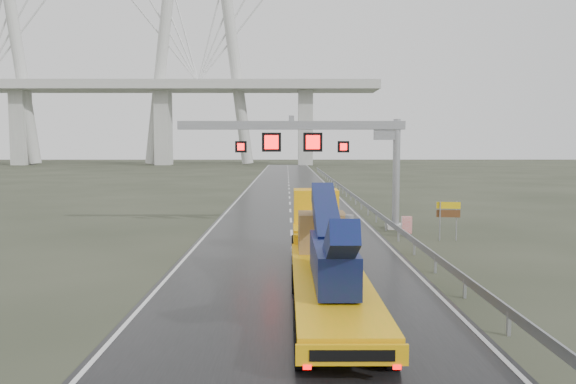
{
  "coord_description": "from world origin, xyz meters",
  "views": [
    {
      "loc": [
        -0.32,
        -18.8,
        5.49
      ],
      "look_at": [
        -0.25,
        8.73,
        3.2
      ],
      "focal_mm": 35.0,
      "sensor_mm": 36.0,
      "label": 1
    }
  ],
  "objects_px": {
    "heavy_haul_truck": "(323,244)",
    "sign_gantry": "(324,144)",
    "exit_sign_pair": "(448,213)",
    "striped_barrier": "(407,225)"
  },
  "relations": [
    {
      "from": "sign_gantry",
      "to": "striped_barrier",
      "type": "height_order",
      "value": "sign_gantry"
    },
    {
      "from": "heavy_haul_truck",
      "to": "exit_sign_pair",
      "type": "height_order",
      "value": "heavy_haul_truck"
    },
    {
      "from": "heavy_haul_truck",
      "to": "sign_gantry",
      "type": "bearing_deg",
      "value": 86.28
    },
    {
      "from": "exit_sign_pair",
      "to": "striped_barrier",
      "type": "relative_size",
      "value": 2.16
    },
    {
      "from": "striped_barrier",
      "to": "exit_sign_pair",
      "type": "bearing_deg",
      "value": -55.21
    },
    {
      "from": "exit_sign_pair",
      "to": "striped_barrier",
      "type": "xyz_separation_m",
      "value": [
        -1.81,
        2.73,
        -1.07
      ]
    },
    {
      "from": "heavy_haul_truck",
      "to": "exit_sign_pair",
      "type": "bearing_deg",
      "value": 51.37
    },
    {
      "from": "heavy_haul_truck",
      "to": "striped_barrier",
      "type": "relative_size",
      "value": 15.91
    },
    {
      "from": "sign_gantry",
      "to": "heavy_haul_truck",
      "type": "distance_m",
      "value": 15.17
    },
    {
      "from": "sign_gantry",
      "to": "exit_sign_pair",
      "type": "distance_m",
      "value": 9.29
    }
  ]
}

